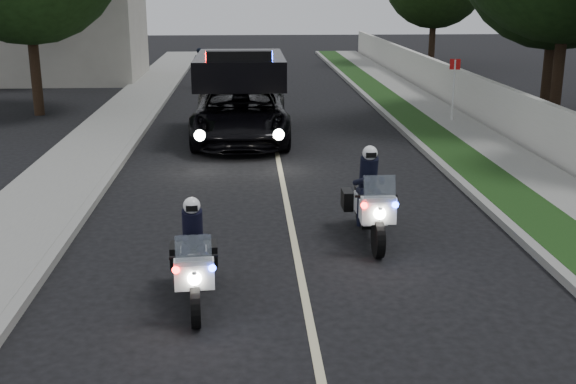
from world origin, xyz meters
name	(u,v)px	position (x,y,z in m)	size (l,w,h in m)	color
ground	(304,290)	(0.00, 0.00, 0.00)	(120.00, 120.00, 0.00)	black
curb_right	(417,143)	(4.10, 10.00, 0.07)	(0.20, 60.00, 0.15)	gray
grass_verge	(441,143)	(4.80, 10.00, 0.08)	(1.20, 60.00, 0.16)	#193814
sidewalk_right	(485,142)	(6.10, 10.00, 0.08)	(1.40, 60.00, 0.16)	gray
property_wall	(521,119)	(7.10, 10.00, 0.75)	(0.22, 60.00, 1.50)	beige
curb_left	(131,147)	(-4.10, 10.00, 0.07)	(0.20, 60.00, 0.15)	gray
sidewalk_left	(92,147)	(-5.20, 10.00, 0.08)	(2.00, 60.00, 0.16)	gray
building_far	(54,7)	(-10.00, 26.00, 3.50)	(8.00, 6.00, 7.00)	#A8A396
lane_marking	(276,147)	(0.00, 10.00, 0.00)	(0.12, 50.00, 0.01)	#BFB78C
police_moto_left	(195,302)	(-1.61, -0.33, 0.00)	(0.64, 1.84, 1.56)	silver
police_moto_right	(369,240)	(1.36, 2.17, 0.00)	(0.71, 2.03, 1.72)	silver
police_suv	(241,140)	(-1.00, 11.16, 0.00)	(2.78, 6.01, 2.92)	black
bicycle	(200,88)	(-2.91, 22.73, 0.00)	(0.53, 1.52, 0.80)	black
cyclist	(200,88)	(-2.91, 22.73, 0.00)	(0.58, 0.38, 1.60)	black
sign_post	(451,125)	(6.00, 13.19, 0.00)	(0.35, 0.35, 2.24)	#A2230B
tree_right_b	(552,125)	(9.32, 12.85, 0.00)	(7.40, 7.40, 12.33)	#1A3712
tree_right_c	(543,117)	(9.68, 14.49, 0.00)	(6.48, 6.48, 10.79)	black
tree_right_e	(431,66)	(9.95, 31.48, 0.00)	(5.88, 5.88, 9.80)	black
tree_left_near	(40,115)	(-8.25, 15.92, 0.00)	(6.86, 6.86, 11.44)	#1E4316
tree_left_far	(64,83)	(-9.54, 24.94, 0.00)	(7.30, 7.30, 12.16)	black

